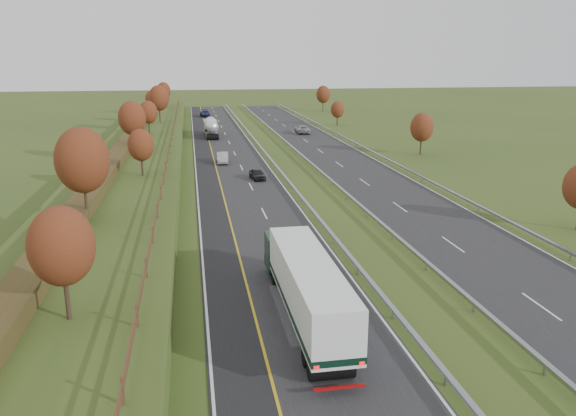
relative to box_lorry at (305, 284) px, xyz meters
name	(u,v)px	position (x,y,z in m)	size (l,w,h in m)	color
ground	(295,172)	(7.44, 43.35, -2.33)	(400.00, 400.00, 0.00)	#364B1B
near_carriageway	(232,167)	(-0.56, 48.35, -2.31)	(10.50, 200.00, 0.04)	black
far_carriageway	(346,163)	(15.94, 48.35, -2.31)	(10.50, 200.00, 0.04)	black
hard_shoulder	(205,167)	(-4.31, 48.35, -2.31)	(3.00, 200.00, 0.04)	black
lane_markings	(277,165)	(5.84, 48.23, -2.28)	(26.75, 200.00, 0.01)	silver
embankment_left	(136,163)	(-13.56, 48.35, -1.33)	(12.00, 200.00, 2.00)	#364B1B
hedge_left	(120,152)	(-15.56, 48.35, 0.22)	(2.20, 180.00, 1.10)	#3B3818
fence_left	(169,150)	(-9.06, 47.94, 0.40)	(0.12, 189.06, 1.20)	#422B19
median_barrier_near	(272,161)	(5.14, 48.35, -1.72)	(0.32, 200.00, 0.71)	gray
median_barrier_far	(307,160)	(10.24, 48.35, -1.72)	(0.32, 200.00, 0.71)	gray
outer_barrier_far	(384,158)	(21.74, 48.35, -1.71)	(0.32, 200.00, 0.71)	gray
trees_left	(134,126)	(-13.21, 44.98, 4.04)	(6.64, 164.30, 7.66)	#2D2116
trees_far	(372,113)	(29.23, 77.56, 1.92)	(8.45, 118.60, 7.12)	#2D2116
box_lorry	(305,284)	(0.00, 0.00, 0.00)	(2.58, 16.28, 4.06)	black
road_tanker	(211,127)	(-2.07, 80.20, -0.47)	(2.40, 11.22, 3.46)	silver
car_dark_near	(257,174)	(1.94, 39.33, -1.65)	(1.52, 3.77, 1.28)	black
car_silver_mid	(223,158)	(-1.68, 51.39, -1.54)	(1.60, 4.58, 1.51)	#98979C
car_small_far	(205,113)	(-2.16, 117.84, -1.47)	(2.31, 5.67, 1.65)	#141C3F
car_oncoming	(302,129)	(16.07, 81.51, -1.50)	(2.63, 5.70, 1.58)	#98989D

